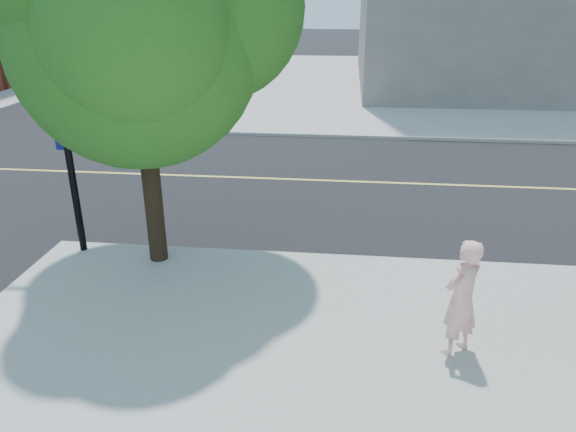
# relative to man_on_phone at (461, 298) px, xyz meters

# --- Properties ---
(ground) EXTENTS (140.00, 140.00, 0.00)m
(ground) POSITION_rel_man_on_phone_xyz_m (-5.93, 2.71, -0.93)
(ground) COLOR black
(ground) RESTS_ON ground
(road_ew) EXTENTS (140.00, 9.00, 0.01)m
(road_ew) POSITION_rel_man_on_phone_xyz_m (-5.93, 7.21, -0.93)
(road_ew) COLOR black
(road_ew) RESTS_ON ground
(sidewalk_ne) EXTENTS (29.00, 25.00, 0.12)m
(sidewalk_ne) POSITION_rel_man_on_phone_xyz_m (7.57, 24.21, -0.87)
(sidewalk_ne) COLOR #A8A8A4
(sidewalk_ne) RESTS_ON ground
(man_on_phone) EXTENTS (0.71, 0.68, 1.63)m
(man_on_phone) POSITION_rel_man_on_phone_xyz_m (0.00, 0.00, 0.00)
(man_on_phone) COLOR #F7B4AE
(man_on_phone) RESTS_ON sidewalk_se
(street_tree) EXTENTS (4.84, 4.40, 6.42)m
(street_tree) POSITION_rel_man_on_phone_xyz_m (-4.70, 2.22, 3.33)
(street_tree) COLOR black
(street_tree) RESTS_ON sidewalk_se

